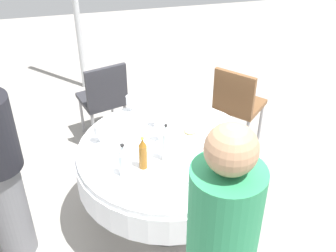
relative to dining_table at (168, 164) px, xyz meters
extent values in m
plane|color=gray|center=(0.00, 0.00, -0.59)|extent=(10.00, 10.00, 0.00)
cylinder|color=white|center=(0.00, 0.00, 0.13)|extent=(1.32, 1.32, 0.04)
cylinder|color=white|center=(0.00, 0.00, 0.00)|extent=(1.35, 1.35, 0.22)
cylinder|color=slate|center=(0.00, 0.00, -0.35)|extent=(0.14, 0.14, 0.48)
cylinder|color=slate|center=(0.00, 0.00, -0.58)|extent=(0.56, 0.56, 0.03)
cylinder|color=silver|center=(-0.35, -0.22, 0.24)|extent=(0.07, 0.07, 0.17)
cone|color=silver|center=(-0.35, -0.22, 0.36)|extent=(0.06, 0.06, 0.07)
cylinder|color=black|center=(-0.35, -0.22, 0.40)|extent=(0.03, 0.03, 0.01)
cylinder|color=silver|center=(-0.04, -0.13, 0.26)|extent=(0.06, 0.06, 0.23)
cone|color=silver|center=(-0.04, -0.13, 0.41)|extent=(0.05, 0.05, 0.06)
cylinder|color=black|center=(-0.04, -0.13, 0.44)|extent=(0.02, 0.02, 0.01)
cylinder|color=#8C5619|center=(-0.21, -0.18, 0.24)|extent=(0.06, 0.06, 0.19)
cone|color=#8C5619|center=(-0.21, -0.18, 0.36)|extent=(0.05, 0.05, 0.05)
cylinder|color=gold|center=(-0.21, -0.18, 0.39)|extent=(0.02, 0.02, 0.01)
cylinder|color=white|center=(-0.04, 0.11, 0.15)|extent=(0.06, 0.06, 0.00)
cylinder|color=white|center=(-0.04, 0.11, 0.19)|extent=(0.01, 0.01, 0.06)
cylinder|color=white|center=(-0.04, 0.11, 0.25)|extent=(0.06, 0.06, 0.07)
cylinder|color=white|center=(-0.48, 0.18, 0.15)|extent=(0.06, 0.06, 0.00)
cylinder|color=white|center=(-0.48, 0.18, 0.19)|extent=(0.01, 0.01, 0.07)
cylinder|color=white|center=(-0.48, 0.18, 0.26)|extent=(0.07, 0.07, 0.07)
cylinder|color=white|center=(-0.20, 0.56, 0.15)|extent=(0.06, 0.06, 0.00)
cylinder|color=white|center=(-0.20, 0.56, 0.19)|extent=(0.01, 0.01, 0.06)
cylinder|color=white|center=(-0.20, 0.56, 0.25)|extent=(0.07, 0.07, 0.07)
cylinder|color=maroon|center=(-0.20, 0.56, 0.23)|extent=(0.06, 0.06, 0.03)
cylinder|color=white|center=(-0.03, 0.29, 0.15)|extent=(0.06, 0.06, 0.00)
cylinder|color=white|center=(-0.03, 0.29, 0.18)|extent=(0.01, 0.01, 0.06)
cylinder|color=white|center=(-0.03, 0.29, 0.25)|extent=(0.06, 0.06, 0.07)
cylinder|color=maroon|center=(-0.03, 0.29, 0.23)|extent=(0.05, 0.05, 0.03)
cylinder|color=white|center=(0.34, -0.14, 0.16)|extent=(0.26, 0.26, 0.02)
cylinder|color=white|center=(0.20, 0.14, 0.16)|extent=(0.23, 0.23, 0.02)
ellipsoid|color=tan|center=(0.20, 0.14, 0.18)|extent=(0.10, 0.09, 0.02)
cube|color=silver|center=(0.47, 0.14, 0.15)|extent=(0.04, 0.18, 0.00)
cube|color=silver|center=(0.07, -0.43, 0.15)|extent=(0.09, 0.17, 0.00)
cube|color=white|center=(-0.50, -0.14, 0.16)|extent=(0.16, 0.16, 0.02)
cylinder|color=#2D8C59|center=(0.02, -1.14, 0.59)|extent=(0.34, 0.34, 0.57)
sphere|color=tan|center=(0.02, -1.14, 0.99)|extent=(0.23, 0.23, 0.23)
cylinder|color=slate|center=(-1.17, -0.05, -0.19)|extent=(0.26, 0.26, 0.81)
cube|color=brown|center=(0.90, 0.90, -0.14)|extent=(0.57, 0.57, 0.04)
cube|color=brown|center=(0.78, 0.78, 0.07)|extent=(0.31, 0.31, 0.42)
cylinder|color=gray|center=(1.15, 0.90, -0.38)|extent=(0.03, 0.03, 0.43)
cylinder|color=gray|center=(0.91, 1.14, -0.38)|extent=(0.03, 0.03, 0.43)
cylinder|color=gray|center=(0.90, 0.66, -0.38)|extent=(0.03, 0.03, 0.43)
cylinder|color=gray|center=(0.66, 0.90, -0.38)|extent=(0.03, 0.03, 0.43)
cube|color=#2D2D33|center=(-0.40, 1.29, -0.14)|extent=(0.50, 0.50, 0.04)
cube|color=#2D2D33|center=(-0.35, 1.12, 0.07)|extent=(0.39, 0.16, 0.42)
cylinder|color=gray|center=(-0.29, 1.51, -0.38)|extent=(0.03, 0.03, 0.43)
cylinder|color=gray|center=(-0.61, 1.41, -0.38)|extent=(0.03, 0.03, 0.43)
cylinder|color=gray|center=(-0.19, 1.18, -0.38)|extent=(0.03, 0.03, 0.43)
cylinder|color=gray|center=(-0.51, 1.08, -0.38)|extent=(0.03, 0.03, 0.43)
camera|label=1|loc=(-0.52, -2.45, 2.07)|focal=46.47mm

